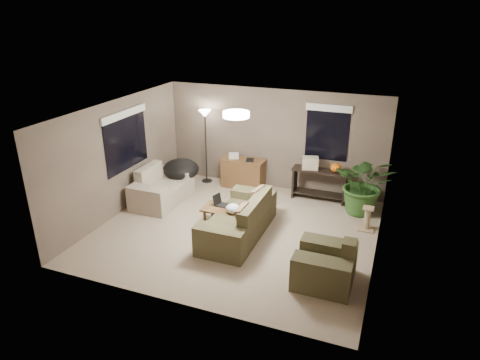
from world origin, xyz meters
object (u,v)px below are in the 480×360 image
at_px(main_sofa, 240,222).
at_px(loveseat, 161,190).
at_px(armchair, 326,266).
at_px(houseplant, 364,190).
at_px(cat_scratching_post, 367,220).
at_px(desk, 243,173).
at_px(coffee_table, 227,211).
at_px(floor_lamp, 205,122).
at_px(papasan_chair, 181,173).
at_px(console_table, 319,182).

height_order(main_sofa, loveseat, same).
distance_m(armchair, houseplant, 2.90).
height_order(loveseat, cat_scratching_post, loveseat).
bearing_deg(loveseat, desk, 45.08).
bearing_deg(desk, coffee_table, -78.28).
bearing_deg(floor_lamp, armchair, -41.40).
relative_size(armchair, cat_scratching_post, 2.00).
bearing_deg(armchair, desk, 129.57).
relative_size(armchair, coffee_table, 1.00).
height_order(desk, papasan_chair, papasan_chair).
xyz_separation_m(desk, console_table, (1.95, -0.05, 0.06)).
relative_size(armchair, console_table, 0.77).
bearing_deg(papasan_chair, cat_scratching_post, -5.59).
bearing_deg(houseplant, floor_lamp, 174.02).
height_order(loveseat, armchair, same).
bearing_deg(armchair, main_sofa, 153.12).
xyz_separation_m(main_sofa, coffee_table, (-0.39, 0.22, 0.06)).
height_order(armchair, papasan_chair, armchair).
relative_size(desk, houseplant, 0.79).
distance_m(loveseat, floor_lamp, 2.05).
xyz_separation_m(console_table, cat_scratching_post, (1.23, -1.13, -0.22)).
distance_m(console_table, cat_scratching_post, 1.68).
height_order(armchair, houseplant, houseplant).
height_order(main_sofa, cat_scratching_post, main_sofa).
height_order(armchair, floor_lamp, floor_lamp).
bearing_deg(console_table, papasan_chair, -168.39).
bearing_deg(coffee_table, loveseat, 162.73).
relative_size(loveseat, console_table, 1.23).
bearing_deg(houseplant, console_table, 161.10).
height_order(papasan_chair, cat_scratching_post, papasan_chair).
bearing_deg(houseplant, main_sofa, -138.76).
bearing_deg(desk, cat_scratching_post, -20.28).
relative_size(main_sofa, floor_lamp, 1.15).
relative_size(coffee_table, desk, 0.91).
relative_size(console_table, floor_lamp, 0.68).
distance_m(loveseat, armchair, 4.58).
xyz_separation_m(armchair, houseplant, (0.29, 2.88, 0.24)).
bearing_deg(loveseat, coffee_table, -17.27).
bearing_deg(desk, console_table, -1.41).
relative_size(armchair, houseplant, 0.72).
bearing_deg(cat_scratching_post, papasan_chair, 174.41).
bearing_deg(desk, main_sofa, -70.55).
bearing_deg(console_table, desk, 178.59).
height_order(main_sofa, armchair, same).
bearing_deg(papasan_chair, main_sofa, -36.09).
bearing_deg(main_sofa, papasan_chair, 143.91).
xyz_separation_m(papasan_chair, cat_scratching_post, (4.55, -0.45, -0.25)).
xyz_separation_m(armchair, desk, (-2.72, 3.29, 0.08)).
distance_m(armchair, coffee_table, 2.57).
bearing_deg(floor_lamp, houseplant, -5.98).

